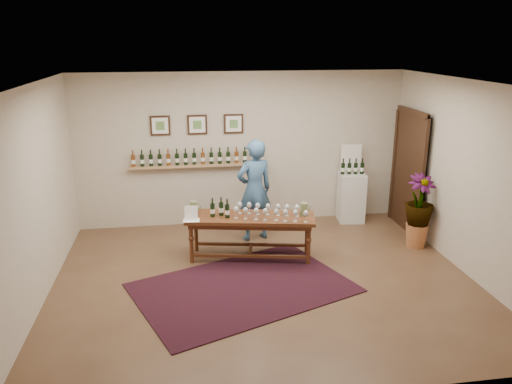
{
  "coord_description": "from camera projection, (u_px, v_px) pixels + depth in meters",
  "views": [
    {
      "loc": [
        -1.11,
        -6.4,
        3.37
      ],
      "look_at": [
        0.0,
        0.8,
        1.1
      ],
      "focal_mm": 35.0,
      "sensor_mm": 36.0,
      "label": 1
    }
  ],
  "objects": [
    {
      "name": "pedestal_bottles",
      "position": [
        353.0,
        166.0,
        9.23
      ],
      "size": [
        0.33,
        0.12,
        0.32
      ],
      "primitive_type": null,
      "rotation": [
        0.0,
        0.0,
        -0.1
      ],
      "color": "black",
      "rests_on": "display_pedestal"
    },
    {
      "name": "menu_card",
      "position": [
        191.0,
        213.0,
        7.56
      ],
      "size": [
        0.26,
        0.2,
        0.22
      ],
      "primitive_type": "cube",
      "rotation": [
        0.0,
        0.0,
        -0.08
      ],
      "color": "white",
      "rests_on": "tasting_table"
    },
    {
      "name": "tasting_table",
      "position": [
        250.0,
        222.0,
        7.79
      ],
      "size": [
        2.07,
        1.01,
        0.7
      ],
      "rotation": [
        0.0,
        0.0,
        -0.2
      ],
      "color": "#472711",
      "rests_on": "ground"
    },
    {
      "name": "info_sign",
      "position": [
        351.0,
        157.0,
        9.41
      ],
      "size": [
        0.39,
        0.06,
        0.54
      ],
      "primitive_type": "cube",
      "rotation": [
        0.0,
        0.0,
        -0.1
      ],
      "color": "white",
      "rests_on": "display_pedestal"
    },
    {
      "name": "display_pedestal",
      "position": [
        351.0,
        197.0,
        9.46
      ],
      "size": [
        0.51,
        0.51,
        0.93
      ],
      "primitive_type": "cube",
      "rotation": [
        0.0,
        0.0,
        -0.1
      ],
      "color": "silver",
      "rests_on": "ground"
    },
    {
      "name": "pitcher_left",
      "position": [
        194.0,
        208.0,
        7.8
      ],
      "size": [
        0.18,
        0.18,
        0.22
      ],
      "primitive_type": null,
      "rotation": [
        0.0,
        0.0,
        -0.36
      ],
      "color": "olive",
      "rests_on": "tasting_table"
    },
    {
      "name": "person",
      "position": [
        254.0,
        190.0,
        8.47
      ],
      "size": [
        0.73,
        0.58,
        1.76
      ],
      "primitive_type": "imported",
      "rotation": [
        0.0,
        0.0,
        3.42
      ],
      "color": "#365B81",
      "rests_on": "ground"
    },
    {
      "name": "room_shell",
      "position": [
        363.0,
        168.0,
        8.93
      ],
      "size": [
        6.0,
        6.0,
        6.0
      ],
      "color": "beige",
      "rests_on": "ground"
    },
    {
      "name": "ground",
      "position": [
        264.0,
        281.0,
        7.2
      ],
      "size": [
        6.0,
        6.0,
        0.0
      ],
      "primitive_type": "plane",
      "color": "brown",
      "rests_on": "ground"
    },
    {
      "name": "rug",
      "position": [
        243.0,
        288.0,
        6.99
      ],
      "size": [
        3.38,
        2.85,
        0.02
      ],
      "primitive_type": "cube",
      "rotation": [
        0.0,
        0.0,
        0.38
      ],
      "color": "#44110C",
      "rests_on": "ground"
    },
    {
      "name": "table_glasses",
      "position": [
        267.0,
        211.0,
        7.68
      ],
      "size": [
        1.45,
        0.75,
        0.2
      ],
      "primitive_type": null,
      "rotation": [
        0.0,
        0.0,
        -0.32
      ],
      "color": "silver",
      "rests_on": "tasting_table"
    },
    {
      "name": "table_bottles",
      "position": [
        221.0,
        207.0,
        7.71
      ],
      "size": [
        0.31,
        0.24,
        0.29
      ],
      "primitive_type": null,
      "rotation": [
        0.0,
        0.0,
        -0.35
      ],
      "color": "black",
      "rests_on": "tasting_table"
    },
    {
      "name": "potted_plant",
      "position": [
        419.0,
        211.0,
        8.22
      ],
      "size": [
        0.64,
        0.64,
        1.07
      ],
      "rotation": [
        0.0,
        0.0,
        0.14
      ],
      "color": "#AD6539",
      "rests_on": "ground"
    },
    {
      "name": "pitcher_right",
      "position": [
        304.0,
        209.0,
        7.76
      ],
      "size": [
        0.15,
        0.15,
        0.2
      ],
      "primitive_type": null,
      "rotation": [
        0.0,
        0.0,
        -0.24
      ],
      "color": "olive",
      "rests_on": "tasting_table"
    }
  ]
}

